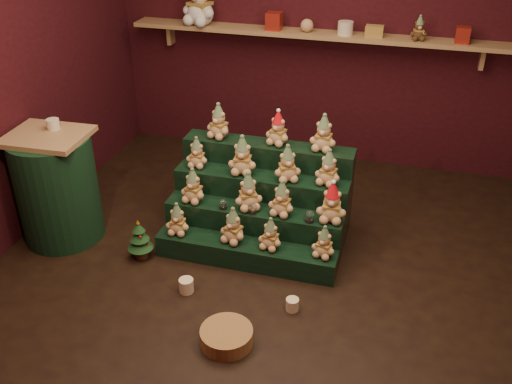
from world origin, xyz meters
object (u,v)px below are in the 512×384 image
(snow_globe_a, at_px, (223,204))
(brown_bear, at_px, (419,28))
(riser_tier_front, at_px, (246,253))
(snow_globe_b, at_px, (253,208))
(mini_christmas_tree, at_px, (140,239))
(mug_right, at_px, (292,304))
(wicker_basket, at_px, (227,337))
(snow_globe_c, at_px, (310,216))
(mug_left, at_px, (186,286))
(side_table, at_px, (57,187))

(snow_globe_a, bearing_deg, brown_bear, 53.44)
(riser_tier_front, bearing_deg, snow_globe_b, 86.24)
(mini_christmas_tree, height_order, mug_right, mini_christmas_tree)
(snow_globe_a, bearing_deg, wicker_basket, -70.61)
(brown_bear, bearing_deg, snow_globe_b, -133.62)
(snow_globe_c, height_order, mug_left, snow_globe_c)
(snow_globe_c, bearing_deg, snow_globe_a, 180.00)
(snow_globe_c, distance_m, mug_left, 1.03)
(mini_christmas_tree, distance_m, mug_left, 0.59)
(mug_right, bearing_deg, snow_globe_b, 127.94)
(wicker_basket, xyz_separation_m, brown_bear, (0.91, 2.72, 1.37))
(snow_globe_b, distance_m, brown_bear, 2.24)
(snow_globe_a, xyz_separation_m, mug_left, (-0.09, -0.60, -0.35))
(snow_globe_b, bearing_deg, mug_left, -118.23)
(side_table, height_order, wicker_basket, side_table)
(mini_christmas_tree, height_order, mug_left, mini_christmas_tree)
(snow_globe_a, xyz_separation_m, mug_right, (0.69, -0.58, -0.36))
(mug_left, bearing_deg, mini_christmas_tree, 149.44)
(mug_left, bearing_deg, brown_bear, 59.62)
(snow_globe_a, xyz_separation_m, snow_globe_c, (0.68, 0.00, 0.01))
(mug_right, bearing_deg, brown_bear, 75.81)
(snow_globe_c, xyz_separation_m, brown_bear, (0.59, 1.71, 1.02))
(snow_globe_b, bearing_deg, side_table, -172.93)
(snow_globe_b, xyz_separation_m, wicker_basket, (0.12, -1.00, -0.35))
(snow_globe_c, distance_m, side_table, 2.01)
(riser_tier_front, distance_m, mini_christmas_tree, 0.82)
(snow_globe_a, xyz_separation_m, side_table, (-1.32, -0.19, 0.05))
(snow_globe_a, distance_m, brown_bear, 2.36)
(mug_right, bearing_deg, side_table, 169.11)
(snow_globe_b, height_order, snow_globe_c, snow_globe_c)
(side_table, bearing_deg, wicker_basket, -28.36)
(side_table, bearing_deg, riser_tier_front, -1.31)
(side_table, xyz_separation_m, wicker_basket, (1.68, -0.81, -0.40))
(snow_globe_a, relative_size, snow_globe_c, 0.86)
(mini_christmas_tree, relative_size, brown_bear, 1.63)
(side_table, xyz_separation_m, mini_christmas_tree, (0.74, -0.11, -0.28))
(riser_tier_front, distance_m, mug_left, 0.54)
(mini_christmas_tree, bearing_deg, snow_globe_c, 13.68)
(side_table, xyz_separation_m, mug_right, (2.01, -0.39, -0.41))
(side_table, bearing_deg, snow_globe_b, 4.52)
(riser_tier_front, xyz_separation_m, mini_christmas_tree, (-0.81, -0.15, 0.08))
(snow_globe_b, relative_size, brown_bear, 0.41)
(snow_globe_b, relative_size, mini_christmas_tree, 0.25)
(wicker_basket, height_order, brown_bear, brown_bear)
(snow_globe_a, distance_m, mug_right, 0.97)
(side_table, bearing_deg, mini_christmas_tree, -11.20)
(riser_tier_front, xyz_separation_m, snow_globe_c, (0.45, 0.16, 0.32))
(wicker_basket, bearing_deg, mini_christmas_tree, 143.24)
(riser_tier_front, distance_m, snow_globe_c, 0.58)
(riser_tier_front, bearing_deg, mug_left, -125.32)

